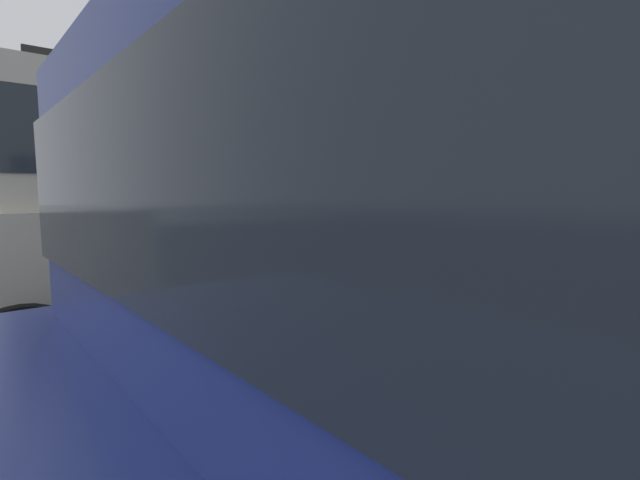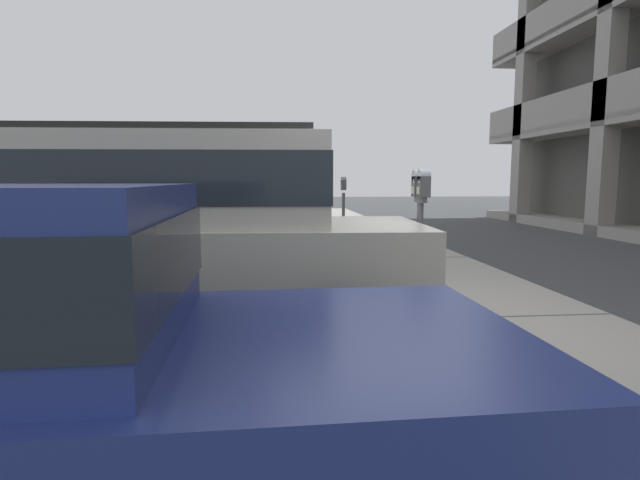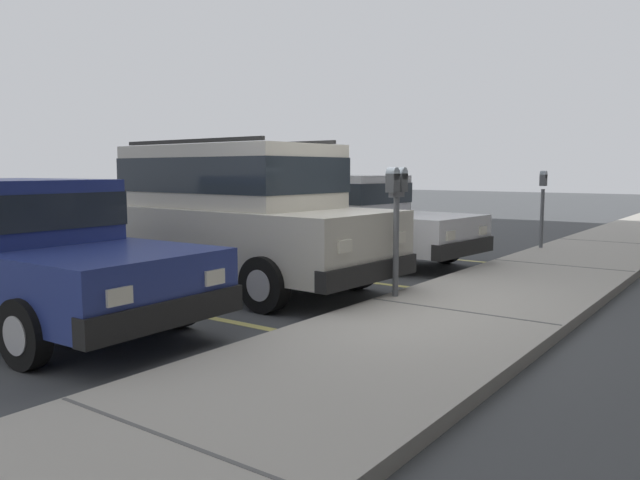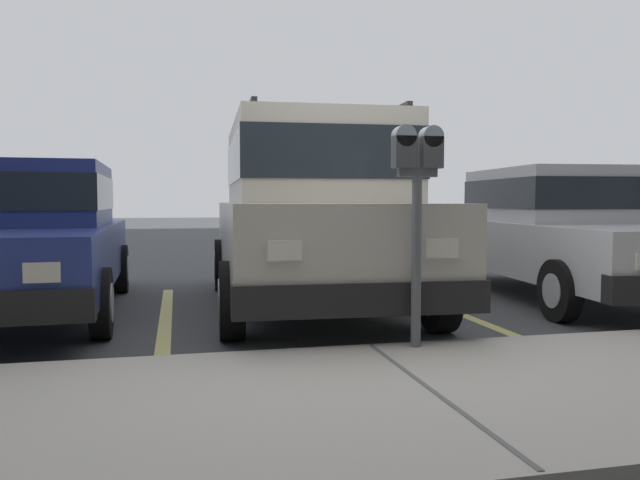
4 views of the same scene
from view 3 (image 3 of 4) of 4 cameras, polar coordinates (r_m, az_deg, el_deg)
ground_plane at (r=7.59m, az=3.46°, el=-6.45°), size 80.00×80.00×0.10m
sidewalk at (r=6.97m, az=12.58°, el=-6.83°), size 40.00×2.20×0.12m
parking_stall_lines at (r=7.38m, az=-12.10°, el=-6.54°), size 11.80×4.80×0.01m
silver_suv at (r=8.79m, az=-8.07°, el=2.77°), size 2.17×4.86×2.03m
red_sedan at (r=11.25m, az=2.80°, el=2.25°), size 2.11×4.61×1.54m
dark_hatchback at (r=7.30m, az=-25.80°, el=-0.66°), size 1.92×4.52×1.54m
parking_meter_near at (r=7.48m, az=7.01°, el=3.57°), size 0.35×0.12×1.55m
parking_meter_far at (r=12.91m, az=19.69°, el=3.69°), size 0.15×0.12×1.50m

